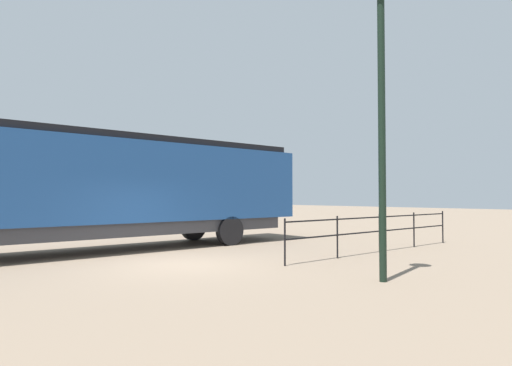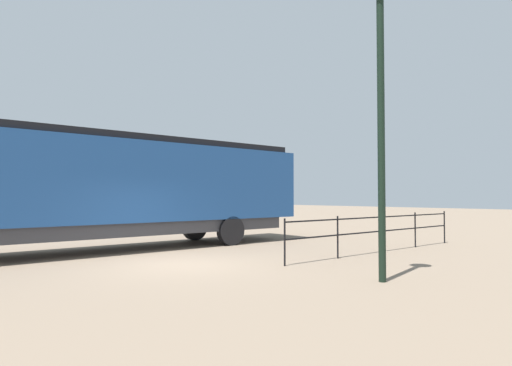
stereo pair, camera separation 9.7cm
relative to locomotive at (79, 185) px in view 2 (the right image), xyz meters
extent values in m
plane|color=#84705B|center=(4.05, 1.40, -2.23)|extent=(120.00, 120.00, 0.00)
cube|color=navy|center=(0.00, -0.53, 0.12)|extent=(2.87, 17.95, 2.70)
cube|color=black|center=(0.00, 7.26, -0.28)|extent=(2.75, 2.38, 1.89)
cube|color=black|center=(0.00, -0.53, 1.59)|extent=(2.58, 17.23, 0.24)
cube|color=#38383D|center=(0.00, -0.53, -1.45)|extent=(2.58, 16.51, 0.45)
cylinder|color=black|center=(-1.28, 5.22, -1.68)|extent=(0.30, 1.10, 1.10)
cylinder|color=black|center=(1.28, 5.22, -1.68)|extent=(0.30, 1.10, 1.10)
cylinder|color=black|center=(9.03, 3.55, 1.01)|extent=(0.16, 0.16, 6.47)
cube|color=black|center=(6.13, 7.81, -1.06)|extent=(0.04, 8.80, 0.04)
cube|color=black|center=(6.13, 7.81, -1.53)|extent=(0.04, 8.80, 0.04)
cylinder|color=black|center=(6.13, 3.40, -1.59)|extent=(0.05, 0.05, 1.27)
cylinder|color=black|center=(6.13, 5.61, -1.59)|extent=(0.05, 0.05, 1.27)
cylinder|color=black|center=(6.13, 7.81, -1.59)|extent=(0.05, 0.05, 1.27)
cylinder|color=black|center=(6.13, 10.01, -1.59)|extent=(0.05, 0.05, 1.27)
cylinder|color=black|center=(6.13, 12.21, -1.59)|extent=(0.05, 0.05, 1.27)
camera|label=1|loc=(14.44, -4.71, -0.36)|focal=30.37mm
camera|label=2|loc=(14.50, -4.64, -0.36)|focal=30.37mm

